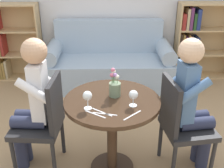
% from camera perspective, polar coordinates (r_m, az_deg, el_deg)
% --- Properties ---
extents(ground_plane, '(16.00, 16.00, 0.00)m').
position_cam_1_polar(ground_plane, '(2.76, 0.03, -16.74)').
color(ground_plane, tan).
extents(round_table, '(0.81, 0.81, 0.74)m').
position_cam_1_polar(round_table, '(2.42, 0.03, -6.91)').
color(round_table, '#382619').
rests_on(round_table, ground_plane).
extents(couch, '(1.84, 0.80, 0.92)m').
position_cam_1_polar(couch, '(4.20, -0.58, 4.04)').
color(couch, '#9EB2C6').
rests_on(couch, ground_plane).
extents(bookshelf_left, '(0.90, 0.28, 1.16)m').
position_cam_1_polar(bookshelf_left, '(4.64, -21.13, 7.66)').
color(bookshelf_left, tan).
rests_on(bookshelf_left, ground_plane).
extents(bookshelf_right, '(0.90, 0.28, 1.16)m').
position_cam_1_polar(bookshelf_right, '(4.59, 16.95, 8.49)').
color(bookshelf_right, tan).
rests_on(bookshelf_right, ground_plane).
extents(chair_left, '(0.45, 0.45, 0.90)m').
position_cam_1_polar(chair_left, '(2.58, -13.64, -7.14)').
color(chair_left, '#232326').
rests_on(chair_left, ground_plane).
extents(chair_right, '(0.48, 0.48, 0.90)m').
position_cam_1_polar(chair_right, '(2.55, 13.83, -7.59)').
color(chair_right, '#232326').
rests_on(chair_right, ground_plane).
extents(person_left, '(0.43, 0.36, 1.24)m').
position_cam_1_polar(person_left, '(2.52, -15.93, -3.61)').
color(person_left, '#282D47').
rests_on(person_left, ground_plane).
extents(person_right, '(0.45, 0.38, 1.25)m').
position_cam_1_polar(person_right, '(2.50, 16.05, -3.92)').
color(person_right, '#282D47').
rests_on(person_right, ground_plane).
extents(wine_glass_left, '(0.07, 0.07, 0.15)m').
position_cam_1_polar(wine_glass_left, '(2.16, -5.02, -2.52)').
color(wine_glass_left, white).
rests_on(wine_glass_left, round_table).
extents(wine_glass_right, '(0.07, 0.07, 0.13)m').
position_cam_1_polar(wine_glass_right, '(2.20, 4.37, -2.30)').
color(wine_glass_right, white).
rests_on(wine_glass_right, round_table).
extents(flower_vase, '(0.10, 0.10, 0.25)m').
position_cam_1_polar(flower_vase, '(2.35, 0.56, -0.59)').
color(flower_vase, gray).
rests_on(flower_vase, round_table).
extents(knife_left_setting, '(0.15, 0.14, 0.00)m').
position_cam_1_polar(knife_left_setting, '(2.12, 4.17, -6.35)').
color(knife_left_setting, silver).
rests_on(knife_left_setting, round_table).
extents(fork_left_setting, '(0.16, 0.13, 0.00)m').
position_cam_1_polar(fork_left_setting, '(2.15, -2.02, -5.74)').
color(fork_left_setting, silver).
rests_on(fork_left_setting, round_table).
extents(knife_right_setting, '(0.16, 0.12, 0.00)m').
position_cam_1_polar(knife_right_setting, '(2.13, -3.46, -6.14)').
color(knife_right_setting, silver).
rests_on(knife_right_setting, round_table).
extents(fork_right_setting, '(0.19, 0.06, 0.00)m').
position_cam_1_polar(fork_right_setting, '(2.13, -1.46, -6.09)').
color(fork_right_setting, silver).
rests_on(fork_right_setting, round_table).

